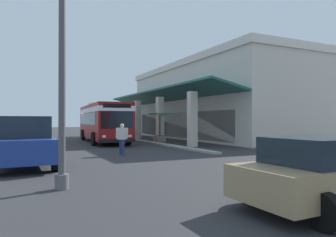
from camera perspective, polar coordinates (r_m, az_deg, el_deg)
name	(u,v)px	position (r m, az deg, el deg)	size (l,w,h in m)	color
ground	(169,138)	(33.12, 0.14, -3.52)	(120.00, 120.00, 0.00)	#2D2D30
curb_strip	(135,140)	(28.75, -6.10, -3.87)	(26.50, 0.50, 0.12)	#9E998E
plaza_building	(221,102)	(33.23, 9.77, 3.04)	(22.38, 14.33, 7.57)	beige
transit_bus	(103,120)	(26.88, -11.86, -0.29)	(11.35, 3.31, 3.34)	maroon
parked_sedan_tan	(333,171)	(7.47, 27.98, -8.53)	(2.47, 4.42, 1.47)	#9E845B
parked_suv_blue	(24,141)	(13.44, -24.83, -3.75)	(4.82, 2.24, 1.97)	navy
parked_suv_white	(15,130)	(30.10, -26.23, -1.86)	(4.92, 2.42, 1.97)	silver
pedestrian	(122,137)	(16.58, -8.44, -3.45)	(0.48, 0.55, 1.65)	navy
potted_palm	(160,135)	(26.31, -1.57, -2.96)	(1.80, 1.79, 2.49)	gray
lot_light_pole	(62,35)	(8.96, -18.84, 14.22)	(0.60, 0.60, 7.59)	#59595B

